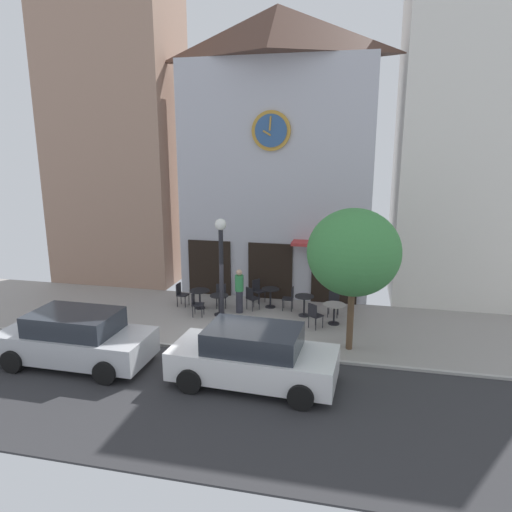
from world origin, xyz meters
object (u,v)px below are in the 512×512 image
Objects in this scene: cafe_chair_corner at (334,302)px; cafe_chair_facing_street at (314,314)px; cafe_chair_right_end at (221,294)px; cafe_chair_near_lamp at (258,289)px; cafe_chair_left_end at (251,297)px; parked_car_white at (253,356)px; street_tree at (354,253)px; cafe_chair_facing_wall at (290,297)px; cafe_table_center at (219,301)px; cafe_table_near_curb at (200,295)px; cafe_table_rightmost at (270,294)px; cafe_chair_curbside at (196,302)px; pedestrian_green at (239,291)px; cafe_table_leftmost at (304,302)px; cafe_chair_by_entrance at (181,293)px; cafe_table_near_door at (334,309)px; parked_car_silver at (76,338)px; street_lamp at (222,279)px.

cafe_chair_facing_street is at bearing -112.28° from cafe_chair_corner.
cafe_chair_right_end is 1.55m from cafe_chair_near_lamp.
parked_car_white reaches higher than cafe_chair_left_end.
cafe_chair_facing_wall is at bearing 127.25° from street_tree.
street_tree is 5.69× the size of cafe_table_center.
cafe_table_near_curb is at bearing -173.68° from cafe_chair_left_end.
cafe_table_rightmost is at bearing 36.46° from cafe_table_center.
cafe_chair_curbside is at bearing -80.28° from cafe_table_near_curb.
cafe_chair_facing_street is (-1.22, 1.39, -2.51)m from street_tree.
pedestrian_green is (-2.89, 0.97, 0.33)m from cafe_chair_facing_street.
cafe_table_center is 1.00× the size of cafe_table_leftmost.
pedestrian_green reaches higher than cafe_chair_right_end.
cafe_table_near_curb is 0.86× the size of cafe_chair_corner.
cafe_table_rightmost is at bearing 133.96° from street_tree.
cafe_chair_facing_wall is at bearing 123.48° from cafe_chair_facing_street.
cafe_chair_facing_street and cafe_chair_facing_wall have the same top height.
cafe_table_near_curb is 0.86× the size of cafe_chair_by_entrance.
cafe_chair_right_end is (-1.87, -0.38, 0.01)m from cafe_table_rightmost.
cafe_chair_right_end reaches higher than cafe_table_leftmost.
cafe_chair_corner is (-0.07, 0.82, -0.01)m from cafe_table_near_door.
street_tree is 5.70× the size of cafe_table_leftmost.
street_tree is 3.11m from cafe_chair_facing_street.
cafe_table_center is 0.85× the size of cafe_chair_curbside.
cafe_chair_facing_wall is at bearing 148.50° from cafe_table_near_door.
cafe_table_leftmost is at bearing 82.33° from parked_car_white.
cafe_chair_corner reaches higher than cafe_table_near_door.
cafe_chair_curbside is (-5.57, 1.66, -2.51)m from street_tree.
cafe_table_near_door is at bearing -85.24° from cafe_chair_corner.
cafe_table_rightmost is 0.17× the size of parked_car_white.
cafe_chair_facing_street is (3.55, -0.56, -0.00)m from cafe_table_center.
cafe_chair_facing_street is (3.74, -1.42, 0.00)m from cafe_chair_right_end.
cafe_chair_facing_wall is at bearing 23.43° from cafe_table_center.
cafe_table_near_door reaches higher than cafe_table_near_curb.
cafe_table_center is 0.18× the size of parked_car_silver.
cafe_table_rightmost is 1.53m from cafe_table_leftmost.
street_lamp is at bearing -105.94° from cafe_table_rightmost.
street_tree is at bearing 19.51° from parked_car_silver.
parked_car_white reaches higher than cafe_chair_facing_wall.
cafe_table_near_curb is 2.72m from cafe_table_rightmost.
parked_car_silver is at bearing -132.85° from cafe_chair_facing_wall.
cafe_chair_near_lamp is at bearing 134.81° from street_tree.
street_tree is 4.84× the size of cafe_chair_corner.
cafe_chair_by_entrance is at bearing 127.72° from parked_car_white.
cafe_chair_right_end reaches higher than cafe_table_rightmost.
street_tree is 4.84× the size of cafe_chair_facing_wall.
parked_car_silver is at bearing -141.78° from cafe_chair_corner.
cafe_table_rightmost is (0.95, 3.31, -1.48)m from street_lamp.
street_lamp is at bearing -118.87° from cafe_chair_facing_wall.
cafe_table_near_curb is 0.86× the size of cafe_chair_facing_street.
parked_car_silver is at bearing -160.49° from street_tree.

